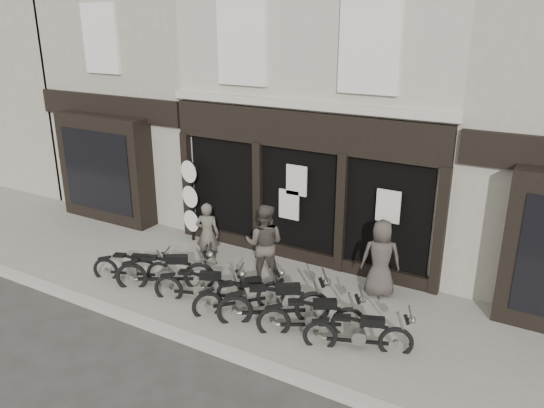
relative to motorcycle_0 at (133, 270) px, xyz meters
The scene contains 17 objects.
ground_plane 2.84m from the motorcycle_0, ahead, with size 90.00×90.00×0.00m, color #2D2B28.
pavement 2.98m from the motorcycle_0, 18.00° to the left, with size 30.00×4.20×0.12m, color slate.
kerb 3.09m from the motorcycle_0, 23.70° to the right, with size 30.00×0.25×0.13m, color gray.
central_building 7.57m from the motorcycle_0, 64.74° to the left, with size 7.30×6.22×8.34m.
neighbour_left 7.80m from the motorcycle_0, 120.89° to the left, with size 5.60×6.73×8.34m.
filler_left 13.66m from the motorcycle_0, 152.77° to the left, with size 11.00×6.00×8.20m, color gray.
motorcycle_0 is the anchor object (origin of this frame).
motorcycle_1 0.92m from the motorcycle_0, ahead, with size 2.04×1.42×1.09m.
motorcycle_2 1.98m from the motorcycle_0, ahead, with size 1.98×0.99×0.99m.
motorcycle_3 2.92m from the motorcycle_0, ahead, with size 1.52×1.67×0.97m.
motorcycle_4 3.77m from the motorcycle_0, ahead, with size 2.02×1.58×1.11m.
motorcycle_5 4.62m from the motorcycle_0, ahead, with size 1.92×1.31×1.02m.
motorcycle_6 5.61m from the motorcycle_0, ahead, with size 1.93×1.01×0.98m.
man_left 1.96m from the motorcycle_0, 57.64° to the left, with size 0.58×0.38×1.60m, color #4C463E.
man_centre 3.16m from the motorcycle_0, 28.67° to the left, with size 0.92×0.72×1.89m, color #3E3832.
man_right 5.71m from the motorcycle_0, 22.99° to the left, with size 0.86×0.56×1.75m, color #38332F.
advert_sign_post 2.70m from the motorcycle_0, 95.88° to the left, with size 0.60×0.39×2.48m.
Camera 1 is at (5.63, -8.07, 5.93)m, focal length 35.00 mm.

